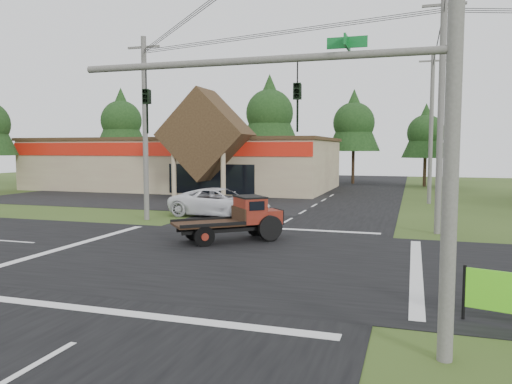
% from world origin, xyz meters
% --- Properties ---
extents(ground, '(120.00, 120.00, 0.00)m').
position_xyz_m(ground, '(0.00, 0.00, 0.00)').
color(ground, '#2F4318').
rests_on(ground, ground).
extents(road_ns, '(12.00, 120.00, 0.02)m').
position_xyz_m(road_ns, '(0.00, 0.00, 0.01)').
color(road_ns, black).
rests_on(road_ns, ground).
extents(road_ew, '(120.00, 12.00, 0.02)m').
position_xyz_m(road_ew, '(0.00, 0.00, 0.01)').
color(road_ew, black).
rests_on(road_ew, ground).
extents(parking_apron, '(28.00, 14.00, 0.02)m').
position_xyz_m(parking_apron, '(-14.00, 19.00, 0.01)').
color(parking_apron, black).
rests_on(parking_apron, ground).
extents(cvs_building, '(30.40, 18.20, 9.19)m').
position_xyz_m(cvs_building, '(-15.70, 29.57, 2.78)').
color(cvs_building, tan).
rests_on(cvs_building, ground).
extents(traffic_signal_mast, '(8.12, 0.24, 7.00)m').
position_xyz_m(traffic_signal_mast, '(5.82, -7.50, 4.43)').
color(traffic_signal_mast, '#595651').
rests_on(traffic_signal_mast, ground).
extents(utility_pole_nr, '(2.00, 0.30, 11.00)m').
position_xyz_m(utility_pole_nr, '(7.50, -7.50, 5.64)').
color(utility_pole_nr, '#595651').
rests_on(utility_pole_nr, ground).
extents(utility_pole_nw, '(2.00, 0.30, 10.50)m').
position_xyz_m(utility_pole_nw, '(-8.00, 8.00, 5.39)').
color(utility_pole_nw, '#595651').
rests_on(utility_pole_nw, ground).
extents(utility_pole_ne, '(2.00, 0.30, 11.50)m').
position_xyz_m(utility_pole_ne, '(8.00, 8.00, 5.89)').
color(utility_pole_ne, '#595651').
rests_on(utility_pole_ne, ground).
extents(utility_pole_n, '(2.00, 0.30, 11.20)m').
position_xyz_m(utility_pole_n, '(8.00, 22.00, 5.74)').
color(utility_pole_n, '#595651').
rests_on(utility_pole_n, ground).
extents(tree_row_a, '(6.72, 6.72, 12.12)m').
position_xyz_m(tree_row_a, '(-30.00, 40.00, 8.05)').
color(tree_row_a, '#332316').
rests_on(tree_row_a, ground).
extents(tree_row_b, '(5.60, 5.60, 10.10)m').
position_xyz_m(tree_row_b, '(-20.00, 42.00, 6.70)').
color(tree_row_b, '#332316').
rests_on(tree_row_b, ground).
extents(tree_row_c, '(7.28, 7.28, 13.13)m').
position_xyz_m(tree_row_c, '(-10.00, 41.00, 8.72)').
color(tree_row_c, '#332316').
rests_on(tree_row_c, ground).
extents(tree_row_d, '(6.16, 6.16, 11.11)m').
position_xyz_m(tree_row_d, '(0.00, 42.00, 7.38)').
color(tree_row_d, '#332316').
rests_on(tree_row_d, ground).
extents(tree_row_e, '(5.04, 5.04, 9.09)m').
position_xyz_m(tree_row_e, '(8.00, 40.00, 6.03)').
color(tree_row_e, '#332316').
rests_on(tree_row_e, ground).
extents(antique_flatbed_truck, '(4.96, 4.57, 2.05)m').
position_xyz_m(antique_flatbed_truck, '(-0.96, 3.06, 1.02)').
color(antique_flatbed_truck, '#5F1A0D').
rests_on(antique_flatbed_truck, ground).
extents(white_pickup, '(6.42, 3.31, 1.73)m').
position_xyz_m(white_pickup, '(-4.44, 10.67, 0.87)').
color(white_pickup, white).
rests_on(white_pickup, ground).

